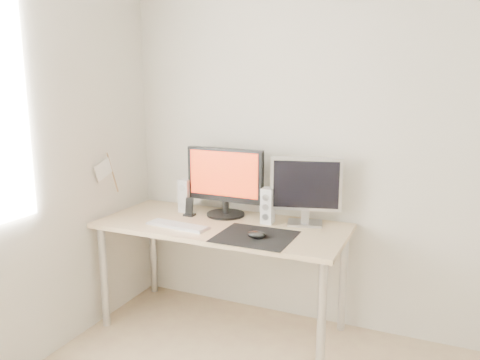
% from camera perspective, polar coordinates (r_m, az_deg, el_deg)
% --- Properties ---
extents(wall_back, '(3.50, 0.00, 3.50)m').
position_cam_1_polar(wall_back, '(3.02, 17.03, 4.17)').
color(wall_back, silver).
rests_on(wall_back, ground).
extents(mousepad, '(0.45, 0.40, 0.00)m').
position_cam_1_polar(mousepad, '(2.78, 1.85, -6.89)').
color(mousepad, black).
rests_on(mousepad, desk).
extents(mouse, '(0.12, 0.07, 0.04)m').
position_cam_1_polar(mouse, '(2.74, 2.01, -6.67)').
color(mouse, black).
rests_on(mouse, mousepad).
extents(desk, '(1.60, 0.70, 0.73)m').
position_cam_1_polar(desk, '(3.06, -2.22, -6.74)').
color(desk, '#D1B587').
rests_on(desk, ground).
extents(main_monitor, '(0.55, 0.27, 0.47)m').
position_cam_1_polar(main_monitor, '(3.15, -1.85, 0.07)').
color(main_monitor, black).
rests_on(main_monitor, desk).
extents(second_monitor, '(0.45, 0.21, 0.43)m').
position_cam_1_polar(second_monitor, '(2.99, 8.04, -0.95)').
color(second_monitor, '#BBBBBD').
rests_on(second_monitor, desk).
extents(speaker_left, '(0.07, 0.09, 0.23)m').
position_cam_1_polar(speaker_left, '(3.31, -6.69, -1.90)').
color(speaker_left, silver).
rests_on(speaker_left, desk).
extents(speaker_right, '(0.07, 0.09, 0.23)m').
position_cam_1_polar(speaker_right, '(3.02, 3.41, -3.15)').
color(speaker_right, white).
rests_on(speaker_right, desk).
extents(keyboard, '(0.43, 0.16, 0.02)m').
position_cam_1_polar(keyboard, '(3.00, -7.62, -5.50)').
color(keyboard, silver).
rests_on(keyboard, desk).
extents(phone_dock, '(0.07, 0.06, 0.13)m').
position_cam_1_polar(phone_dock, '(3.22, -6.18, -3.70)').
color(phone_dock, black).
rests_on(phone_dock, desk).
extents(pennant, '(0.01, 0.23, 0.29)m').
position_cam_1_polar(pennant, '(3.26, -15.97, 1.16)').
color(pennant, '#A57F54').
rests_on(pennant, wall_left).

